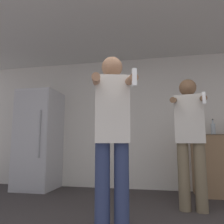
{
  "coord_description": "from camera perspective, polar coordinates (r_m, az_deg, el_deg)",
  "views": [
    {
      "loc": [
        0.17,
        -1.29,
        0.85
      ],
      "look_at": [
        -0.24,
        0.74,
        1.15
      ],
      "focal_mm": 35.0,
      "sensor_mm": 36.0,
      "label": 1
    }
  ],
  "objects": [
    {
      "name": "bottle_clear_vodka",
      "position": [
        4.14,
        24.92,
        -3.99
      ],
      "size": [
        0.07,
        0.07,
        0.28
      ],
      "color": "silver",
      "rests_on": "counter"
    },
    {
      "name": "refrigerator",
      "position": [
        4.5,
        -18.54,
        -6.76
      ],
      "size": [
        0.7,
        0.75,
        1.87
      ],
      "color": "silver",
      "rests_on": "ground_plane"
    },
    {
      "name": "person_man_side",
      "position": [
        3.08,
        19.72,
        -5.74
      ],
      "size": [
        0.48,
        0.54,
        1.72
      ],
      "color": "#75664C",
      "rests_on": "ground_plane"
    },
    {
      "name": "ceiling_slab",
      "position": [
        3.27,
        7.24,
        23.61
      ],
      "size": [
        7.0,
        3.49,
        0.05
      ],
      "color": "silver",
      "rests_on": "wall_back"
    },
    {
      "name": "person_woman_foreground",
      "position": [
        2.07,
        0.03,
        -5.61
      ],
      "size": [
        0.47,
        0.58,
        1.7
      ],
      "color": "navy",
      "rests_on": "ground_plane"
    },
    {
      "name": "wall_back",
      "position": [
        4.32,
        9.01,
        -2.5
      ],
      "size": [
        7.0,
        0.06,
        2.55
      ],
      "color": "silver",
      "rests_on": "ground_plane"
    }
  ]
}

